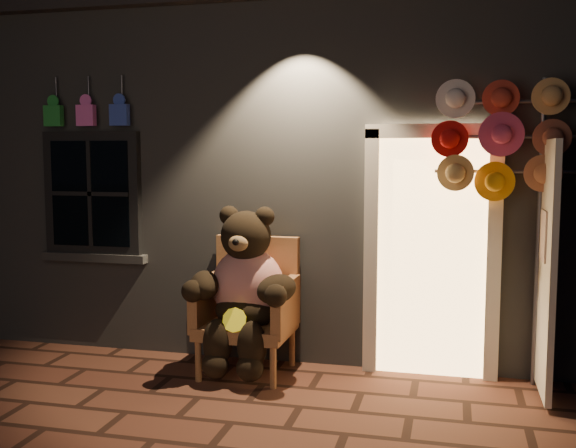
% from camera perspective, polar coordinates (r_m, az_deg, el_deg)
% --- Properties ---
extents(ground, '(60.00, 60.00, 0.00)m').
position_cam_1_polar(ground, '(5.10, -4.86, -16.41)').
color(ground, '#573021').
rests_on(ground, ground).
extents(shop_building, '(7.30, 5.95, 3.51)m').
position_cam_1_polar(shop_building, '(8.58, 3.65, 4.65)').
color(shop_building, slate).
rests_on(shop_building, ground).
extents(wicker_armchair, '(0.83, 0.75, 1.19)m').
position_cam_1_polar(wicker_armchair, '(6.05, -3.24, -6.89)').
color(wicker_armchair, '#AE7643').
rests_on(wicker_armchair, ground).
extents(teddy_bear, '(1.03, 0.80, 1.42)m').
position_cam_1_polar(teddy_bear, '(5.87, -3.71, -5.52)').
color(teddy_bear, red).
rests_on(teddy_bear, ground).
extents(hat_rack, '(1.45, 0.22, 2.57)m').
position_cam_1_polar(hat_rack, '(5.76, 19.39, 6.75)').
color(hat_rack, '#59595E').
rests_on(hat_rack, ground).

